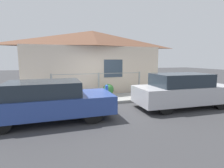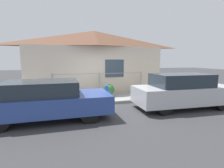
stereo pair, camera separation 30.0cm
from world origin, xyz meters
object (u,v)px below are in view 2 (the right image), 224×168
at_px(car_right, 183,91).
at_px(fire_hydrant, 107,92).
at_px(car_left, 47,100).
at_px(potted_plant_near_hydrant, 109,90).

relative_size(car_right, fire_hydrant, 5.83).
bearing_deg(car_left, fire_hydrant, 34.61).
distance_m(car_left, potted_plant_near_hydrant, 3.78).
bearing_deg(potted_plant_near_hydrant, car_left, -138.47).
height_order(car_right, potted_plant_near_hydrant, car_right).
xyz_separation_m(car_left, car_right, (5.40, 0.00, 0.04)).
bearing_deg(car_right, fire_hydrant, 149.47).
relative_size(car_left, car_right, 1.00).
relative_size(car_right, potted_plant_near_hydrant, 6.51).
height_order(car_left, car_right, car_right).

